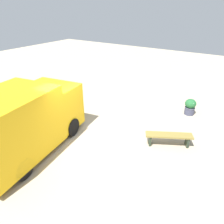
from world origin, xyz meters
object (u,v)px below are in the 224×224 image
at_px(planter_flowering_near, 190,106).
at_px(plaza_bench, 169,137).
at_px(planter_flowering_far, 17,101).
at_px(food_truck, 23,123).

bearing_deg(planter_flowering_near, plaza_bench, -89.61).
relative_size(planter_flowering_far, plaza_bench, 0.37).
height_order(planter_flowering_near, plaza_bench, planter_flowering_near).
bearing_deg(planter_flowering_far, planter_flowering_near, 27.68).
distance_m(planter_flowering_near, plaza_bench, 3.08).
bearing_deg(planter_flowering_far, food_truck, -30.21).
bearing_deg(planter_flowering_near, planter_flowering_far, -152.32).
relative_size(food_truck, plaza_bench, 2.81).
relative_size(planter_flowering_near, planter_flowering_far, 1.24).
relative_size(food_truck, planter_flowering_far, 7.57).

